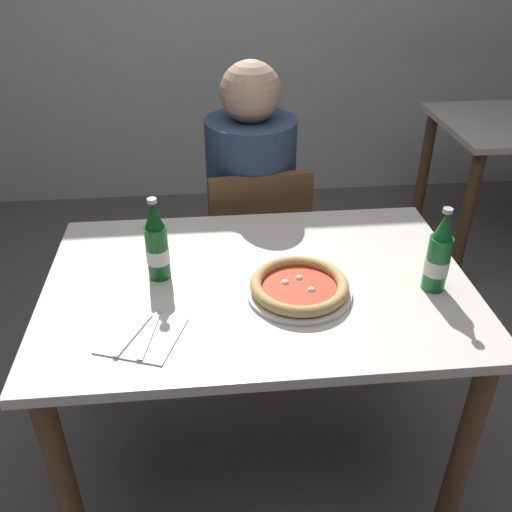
% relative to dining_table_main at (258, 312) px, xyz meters
% --- Properties ---
extents(ground_plane, '(8.00, 8.00, 0.00)m').
position_rel_dining_table_main_xyz_m(ground_plane, '(0.00, 0.00, -0.64)').
color(ground_plane, slate).
extents(dining_table_main, '(1.20, 0.80, 0.75)m').
position_rel_dining_table_main_xyz_m(dining_table_main, '(0.00, 0.00, 0.00)').
color(dining_table_main, silver).
rests_on(dining_table_main, ground_plane).
extents(chair_behind_table, '(0.45, 0.45, 0.85)m').
position_rel_dining_table_main_xyz_m(chair_behind_table, '(0.05, 0.61, -0.15)').
color(chair_behind_table, brown).
rests_on(chair_behind_table, ground_plane).
extents(diner_seated, '(0.34, 0.34, 1.21)m').
position_rel_dining_table_main_xyz_m(diner_seated, '(0.04, 0.66, -0.05)').
color(diner_seated, '#2D3342').
rests_on(diner_seated, ground_plane).
extents(pizza_margherita_near, '(0.29, 0.29, 0.04)m').
position_rel_dining_table_main_xyz_m(pizza_margherita_near, '(0.11, -0.07, 0.14)').
color(pizza_margherita_near, white).
rests_on(pizza_margherita_near, dining_table_main).
extents(beer_bottle_left, '(0.07, 0.07, 0.25)m').
position_rel_dining_table_main_xyz_m(beer_bottle_left, '(-0.28, 0.05, 0.22)').
color(beer_bottle_left, '#14591E').
rests_on(beer_bottle_left, dining_table_main).
extents(beer_bottle_center, '(0.07, 0.07, 0.25)m').
position_rel_dining_table_main_xyz_m(beer_bottle_center, '(0.48, -0.08, 0.22)').
color(beer_bottle_center, '#196B2D').
rests_on(beer_bottle_center, dining_table_main).
extents(napkin_with_cutlery, '(0.23, 0.23, 0.01)m').
position_rel_dining_table_main_xyz_m(napkin_with_cutlery, '(-0.31, -0.21, 0.12)').
color(napkin_with_cutlery, white).
rests_on(napkin_with_cutlery, dining_table_main).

